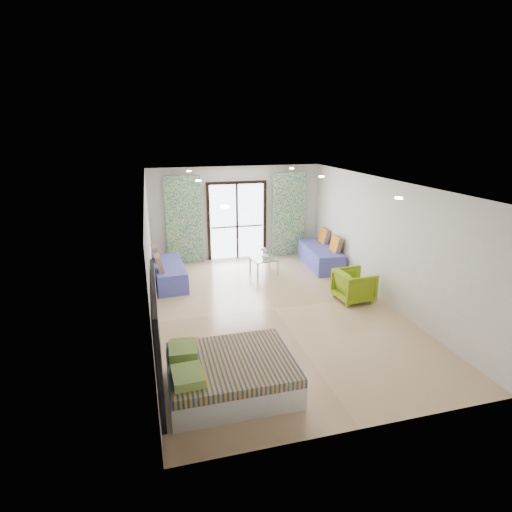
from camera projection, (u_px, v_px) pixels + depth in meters
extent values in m
cube|color=black|center=(237.00, 183.00, 11.35)|extent=(1.76, 0.08, 0.08)
cube|color=black|center=(209.00, 223.00, 11.50)|extent=(0.08, 0.08, 2.20)
cube|color=black|center=(265.00, 220.00, 11.91)|extent=(0.08, 0.08, 2.20)
cube|color=black|center=(237.00, 222.00, 11.70)|extent=(0.05, 0.06, 2.20)
cube|color=#595451|center=(237.00, 227.00, 11.77)|extent=(1.52, 0.03, 0.04)
cube|color=white|center=(184.00, 221.00, 11.15)|extent=(1.00, 0.10, 2.50)
cube|color=white|center=(289.00, 215.00, 11.91)|extent=(1.00, 0.10, 2.50)
cylinder|color=#FFE0B2|center=(225.00, 207.00, 5.63)|extent=(0.12, 0.12, 0.02)
cylinder|color=#FFE0B2|center=(399.00, 198.00, 6.31)|extent=(0.12, 0.12, 0.02)
cylinder|color=#FFE0B2|center=(198.00, 181.00, 8.39)|extent=(0.12, 0.12, 0.02)
cylinder|color=#FFE0B2|center=(322.00, 177.00, 9.07)|extent=(0.12, 0.12, 0.02)
cylinder|color=#FFE0B2|center=(189.00, 171.00, 10.23)|extent=(0.12, 0.12, 0.02)
cylinder|color=#FFE0B2|center=(292.00, 168.00, 10.91)|extent=(0.12, 0.12, 0.02)
cube|color=black|center=(157.00, 335.00, 5.41)|extent=(0.06, 2.10, 1.50)
cube|color=silver|center=(155.00, 299.00, 6.56)|extent=(0.02, 0.10, 0.10)
cube|color=silver|center=(231.00, 378.00, 5.93)|extent=(1.83, 1.46, 0.37)
cube|color=navy|center=(231.00, 364.00, 5.85)|extent=(1.81, 1.49, 0.14)
cube|color=#1A6D75|center=(188.00, 376.00, 5.33)|extent=(0.44, 0.52, 0.13)
cube|color=#1A6D75|center=(183.00, 350.00, 5.97)|extent=(0.44, 0.53, 0.13)
cube|color=#474DA9|center=(169.00, 276.00, 9.98)|extent=(0.81, 1.86, 0.41)
cube|color=#474DA9|center=(169.00, 266.00, 9.91)|extent=(0.79, 1.82, 0.10)
cube|color=navy|center=(159.00, 263.00, 9.38)|extent=(0.23, 0.47, 0.42)
cube|color=navy|center=(156.00, 253.00, 10.14)|extent=(0.23, 0.47, 0.42)
cube|color=#474DA9|center=(320.00, 258.00, 11.28)|extent=(0.89, 1.99, 0.43)
cube|color=#474DA9|center=(320.00, 249.00, 11.20)|extent=(0.87, 1.95, 0.11)
cube|color=navy|center=(336.00, 244.00, 10.75)|extent=(0.25, 0.50, 0.45)
cube|color=navy|center=(324.00, 236.00, 11.60)|extent=(0.25, 0.50, 0.45)
cylinder|color=silver|center=(258.00, 271.00, 10.31)|extent=(0.06, 0.06, 0.41)
cylinder|color=silver|center=(277.00, 268.00, 10.50)|extent=(0.06, 0.06, 0.41)
cylinder|color=silver|center=(250.00, 264.00, 10.80)|extent=(0.06, 0.06, 0.41)
cylinder|color=silver|center=(269.00, 262.00, 11.00)|extent=(0.06, 0.06, 0.41)
cube|color=#8CA59E|center=(264.00, 259.00, 10.59)|extent=(0.71, 0.71, 0.02)
sphere|color=white|center=(265.00, 250.00, 10.54)|extent=(0.07, 0.07, 0.07)
sphere|color=white|center=(263.00, 249.00, 10.56)|extent=(0.07, 0.07, 0.07)
sphere|color=white|center=(262.00, 249.00, 10.49)|extent=(0.07, 0.07, 0.07)
sphere|color=white|center=(264.00, 249.00, 10.45)|extent=(0.07, 0.07, 0.07)
imported|color=white|center=(265.00, 256.00, 10.49)|extent=(0.20, 0.21, 0.20)
imported|color=#7C9D14|center=(354.00, 284.00, 8.94)|extent=(0.75, 0.80, 0.78)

